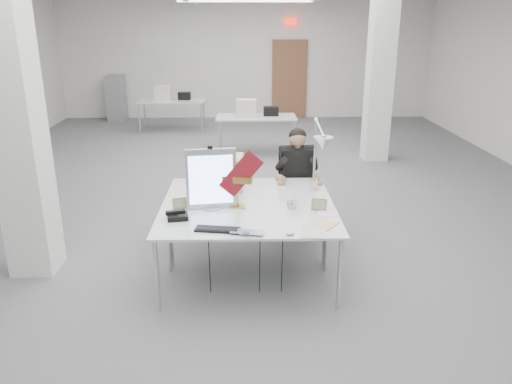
% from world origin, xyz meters
% --- Properties ---
extents(room_shell, '(10.04, 14.04, 3.24)m').
position_xyz_m(room_shell, '(0.04, 0.13, 1.69)').
color(room_shell, '#5B5B5D').
rests_on(room_shell, ground).
extents(desk_main, '(1.80, 0.90, 0.02)m').
position_xyz_m(desk_main, '(0.00, -2.50, 0.74)').
color(desk_main, silver).
rests_on(desk_main, room_shell).
extents(desk_second, '(1.80, 0.90, 0.02)m').
position_xyz_m(desk_second, '(0.00, -1.60, 0.74)').
color(desk_second, silver).
rests_on(desk_second, room_shell).
extents(bg_desk_a, '(1.60, 0.80, 0.02)m').
position_xyz_m(bg_desk_a, '(0.20, 3.00, 0.74)').
color(bg_desk_a, silver).
rests_on(bg_desk_a, room_shell).
extents(bg_desk_b, '(1.60, 0.80, 0.02)m').
position_xyz_m(bg_desk_b, '(-1.80, 5.20, 0.74)').
color(bg_desk_b, silver).
rests_on(bg_desk_b, room_shell).
extents(filing_cabinet, '(0.45, 0.55, 1.20)m').
position_xyz_m(filing_cabinet, '(-3.50, 6.65, 0.60)').
color(filing_cabinet, gray).
rests_on(filing_cabinet, room_shell).
extents(office_chair, '(0.57, 0.57, 1.07)m').
position_xyz_m(office_chair, '(0.62, -0.97, 0.54)').
color(office_chair, black).
rests_on(office_chair, room_shell).
extents(seated_person, '(0.55, 0.66, 0.93)m').
position_xyz_m(seated_person, '(0.62, -1.02, 0.90)').
color(seated_person, black).
rests_on(seated_person, office_chair).
extents(monitor, '(0.51, 0.12, 0.63)m').
position_xyz_m(monitor, '(-0.37, -2.18, 1.07)').
color(monitor, '#A3A2A7').
rests_on(monitor, desk_main).
extents(pennant, '(0.46, 0.04, 0.49)m').
position_xyz_m(pennant, '(-0.07, -2.21, 1.13)').
color(pennant, maroon).
rests_on(pennant, monitor).
extents(keyboard, '(0.43, 0.20, 0.02)m').
position_xyz_m(keyboard, '(-0.28, -2.75, 0.77)').
color(keyboard, black).
rests_on(keyboard, desk_main).
extents(laptop, '(0.33, 0.25, 0.02)m').
position_xyz_m(laptop, '(-0.02, -2.87, 0.77)').
color(laptop, '#ADADB2').
rests_on(laptop, desk_main).
extents(mouse, '(0.09, 0.07, 0.03)m').
position_xyz_m(mouse, '(0.37, -2.87, 0.77)').
color(mouse, '#B8B8BD').
rests_on(mouse, desk_main).
extents(bankers_lamp, '(0.28, 0.15, 0.30)m').
position_xyz_m(bankers_lamp, '(-0.10, -2.16, 0.91)').
color(bankers_lamp, gold).
rests_on(bankers_lamp, desk_main).
extents(desk_phone, '(0.23, 0.21, 0.05)m').
position_xyz_m(desk_phone, '(-0.69, -2.46, 0.78)').
color(desk_phone, black).
rests_on(desk_phone, desk_main).
extents(picture_frame_left, '(0.15, 0.08, 0.11)m').
position_xyz_m(picture_frame_left, '(-0.70, -2.17, 0.81)').
color(picture_frame_left, tan).
rests_on(picture_frame_left, desk_main).
extents(picture_frame_right, '(0.16, 0.07, 0.12)m').
position_xyz_m(picture_frame_right, '(0.72, -2.25, 0.82)').
color(picture_frame_right, '#AA8949').
rests_on(picture_frame_right, desk_main).
extents(desk_clock, '(0.11, 0.04, 0.11)m').
position_xyz_m(desk_clock, '(0.45, -2.19, 0.81)').
color(desk_clock, '#BBBBC0').
rests_on(desk_clock, desk_main).
extents(paper_stack_a, '(0.26, 0.34, 0.01)m').
position_xyz_m(paper_stack_a, '(0.59, -2.80, 0.76)').
color(paper_stack_a, silver).
rests_on(paper_stack_a, desk_main).
extents(paper_stack_b, '(0.28, 0.30, 0.01)m').
position_xyz_m(paper_stack_b, '(0.72, -2.64, 0.76)').
color(paper_stack_b, '#E4CB88').
rests_on(paper_stack_b, desk_main).
extents(paper_stack_c, '(0.23, 0.20, 0.01)m').
position_xyz_m(paper_stack_c, '(0.79, -2.37, 0.76)').
color(paper_stack_c, white).
rests_on(paper_stack_c, desk_main).
extents(beige_monitor, '(0.41, 0.39, 0.38)m').
position_xyz_m(beige_monitor, '(-0.25, -1.54, 0.95)').
color(beige_monitor, '#BDB79D').
rests_on(beige_monitor, desk_second).
extents(architect_lamp, '(0.35, 0.69, 0.84)m').
position_xyz_m(architect_lamp, '(0.75, -1.85, 1.18)').
color(architect_lamp, '#B7B7BC').
rests_on(architect_lamp, desk_second).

